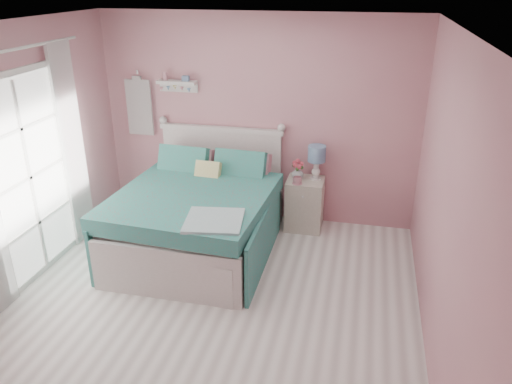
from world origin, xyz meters
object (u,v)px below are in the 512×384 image
at_px(bed, 199,217).
at_px(table_lamp, 317,156).
at_px(nightstand, 304,204).
at_px(vase, 297,173).
at_px(teacup, 297,180).

bearing_deg(bed, table_lamp, 38.16).
xyz_separation_m(nightstand, table_lamp, (0.12, 0.05, 0.63)).
xyz_separation_m(bed, vase, (1.02, 0.82, 0.32)).
distance_m(nightstand, table_lamp, 0.64).
bearing_deg(bed, teacup, 35.92).
relative_size(bed, nightstand, 3.26).
xyz_separation_m(bed, teacup, (1.04, 0.66, 0.29)).
bearing_deg(vase, table_lamp, 8.86).
height_order(vase, teacup, vase).
height_order(nightstand, table_lamp, table_lamp).
relative_size(table_lamp, teacup, 3.93).
bearing_deg(vase, bed, -141.11).
distance_m(table_lamp, vase, 0.32).
relative_size(table_lamp, vase, 2.75).
xyz_separation_m(nightstand, teacup, (-0.08, -0.14, 0.37)).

